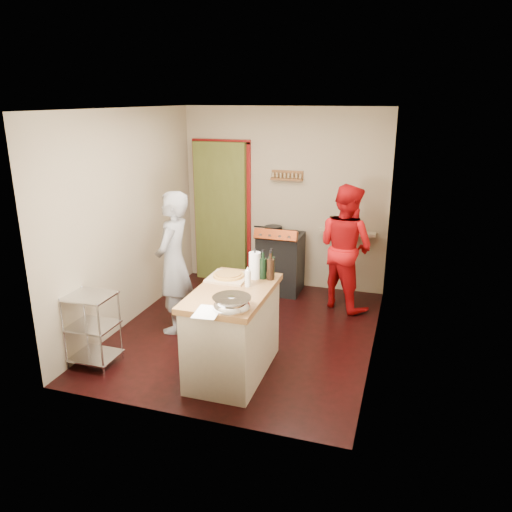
# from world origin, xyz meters

# --- Properties ---
(floor) EXTENTS (3.50, 3.50, 0.00)m
(floor) POSITION_xyz_m (0.00, 0.00, 0.00)
(floor) COLOR black
(floor) RESTS_ON ground
(back_wall) EXTENTS (3.00, 0.44, 2.60)m
(back_wall) POSITION_xyz_m (-0.64, 1.78, 1.13)
(back_wall) COLOR tan
(back_wall) RESTS_ON ground
(left_wall) EXTENTS (0.04, 3.50, 2.60)m
(left_wall) POSITION_xyz_m (-1.50, 0.00, 1.30)
(left_wall) COLOR tan
(left_wall) RESTS_ON ground
(right_wall) EXTENTS (0.04, 3.50, 2.60)m
(right_wall) POSITION_xyz_m (1.50, 0.00, 1.30)
(right_wall) COLOR tan
(right_wall) RESTS_ON ground
(ceiling) EXTENTS (3.00, 3.50, 0.02)m
(ceiling) POSITION_xyz_m (0.00, 0.00, 2.61)
(ceiling) COLOR white
(ceiling) RESTS_ON back_wall
(stove) EXTENTS (0.60, 0.63, 1.00)m
(stove) POSITION_xyz_m (0.05, 1.42, 0.45)
(stove) COLOR black
(stove) RESTS_ON ground
(wire_shelving) EXTENTS (0.48, 0.40, 0.80)m
(wire_shelving) POSITION_xyz_m (-1.28, -1.20, 0.44)
(wire_shelving) COLOR silver
(wire_shelving) RESTS_ON ground
(island) EXTENTS (0.71, 1.34, 1.22)m
(island) POSITION_xyz_m (0.18, -0.90, 0.48)
(island) COLOR #B9B09D
(island) RESTS_ON ground
(person_stripe) EXTENTS (0.45, 0.65, 1.70)m
(person_stripe) POSITION_xyz_m (-0.84, -0.16, 0.85)
(person_stripe) COLOR #ACACB0
(person_stripe) RESTS_ON ground
(person_red) EXTENTS (1.02, 0.97, 1.67)m
(person_red) POSITION_xyz_m (1.00, 1.16, 0.83)
(person_red) COLOR red
(person_red) RESTS_ON ground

